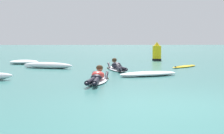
% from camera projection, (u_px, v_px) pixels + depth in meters
% --- Properties ---
extents(ground_plane, '(120.00, 120.00, 0.00)m').
position_uv_depth(ground_plane, '(127.00, 65.00, 16.51)').
color(ground_plane, '#387A75').
extents(surfer_near, '(0.85, 2.59, 0.53)m').
position_uv_depth(surfer_near, '(97.00, 78.00, 9.99)').
color(surfer_near, silver).
rests_on(surfer_near, ground).
extents(surfer_far, '(0.94, 2.69, 0.54)m').
position_uv_depth(surfer_far, '(117.00, 67.00, 13.89)').
color(surfer_far, silver).
rests_on(surfer_far, ground).
extents(drifting_surfboard, '(1.78, 1.85, 0.16)m').
position_uv_depth(drifting_surfboard, '(184.00, 66.00, 15.46)').
color(drifting_surfboard, yellow).
rests_on(drifting_surfboard, ground).
extents(whitewater_mid_right, '(2.49, 1.38, 0.28)m').
position_uv_depth(whitewater_mid_right, '(48.00, 65.00, 14.80)').
color(whitewater_mid_right, white).
rests_on(whitewater_mid_right, ground).
extents(whitewater_back, '(2.36, 1.45, 0.16)m').
position_uv_depth(whitewater_back, '(148.00, 74.00, 11.75)').
color(whitewater_back, white).
rests_on(whitewater_back, ground).
extents(whitewater_far_band, '(1.60, 1.13, 0.22)m').
position_uv_depth(whitewater_far_band, '(24.00, 62.00, 17.47)').
color(whitewater_far_band, white).
rests_on(whitewater_far_band, ground).
extents(channel_marker_buoy, '(0.57, 0.57, 1.16)m').
position_uv_depth(channel_marker_buoy, '(157.00, 53.00, 20.14)').
color(channel_marker_buoy, yellow).
rests_on(channel_marker_buoy, ground).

